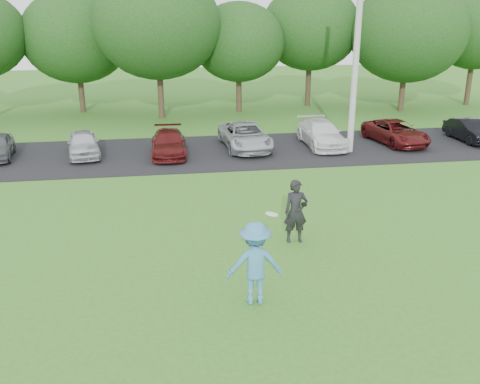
% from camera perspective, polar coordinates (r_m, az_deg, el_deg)
% --- Properties ---
extents(ground, '(100.00, 100.00, 0.00)m').
position_cam_1_polar(ground, '(13.12, 2.42, -10.38)').
color(ground, '#377020').
rests_on(ground, ground).
extents(parking_lot, '(32.00, 6.50, 0.03)m').
position_cam_1_polar(parking_lot, '(25.13, -3.38, 4.27)').
color(parking_lot, black).
rests_on(parking_lot, ground).
extents(utility_pole, '(0.28, 0.28, 9.67)m').
position_cam_1_polar(utility_pole, '(24.94, 12.36, 15.01)').
color(utility_pole, '#AFAEA9').
rests_on(utility_pole, ground).
extents(frisbee_player, '(1.30, 0.77, 2.27)m').
position_cam_1_polar(frisbee_player, '(12.17, 1.62, -7.61)').
color(frisbee_player, teal).
rests_on(frisbee_player, ground).
extents(camera_bystander, '(0.69, 0.46, 1.86)m').
position_cam_1_polar(camera_bystander, '(15.35, 5.98, -2.08)').
color(camera_bystander, black).
rests_on(camera_bystander, ground).
extents(parked_cars, '(28.16, 5.20, 1.21)m').
position_cam_1_polar(parked_cars, '(25.07, -4.17, 5.61)').
color(parked_cars, silver).
rests_on(parked_cars, parking_lot).
extents(tree_row, '(42.39, 9.85, 8.64)m').
position_cam_1_polar(tree_row, '(34.19, -2.63, 16.56)').
color(tree_row, '#38281C').
rests_on(tree_row, ground).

